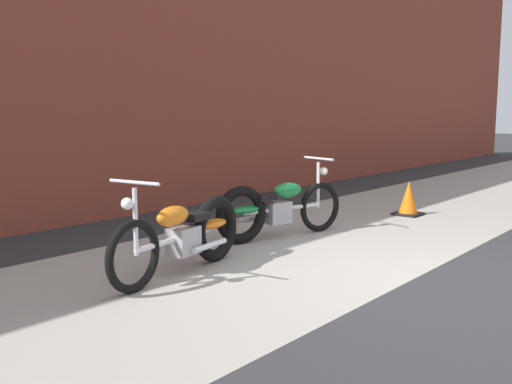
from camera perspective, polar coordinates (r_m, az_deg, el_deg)
name	(u,v)px	position (r m, az deg, el deg)	size (l,w,h in m)	color
ground_plane	(413,280)	(5.92, 15.34, -8.37)	(80.00, 80.00, 0.00)	#2D2D30
sidewalk_slab	(274,252)	(6.80, 1.76, -5.94)	(36.00, 3.50, 0.01)	#9E998E
brick_building_wall	(93,23)	(9.24, -15.91, 15.83)	(36.00, 0.50, 5.89)	brown
motorcycle_orange	(188,234)	(5.93, -6.74, -4.14)	(2.00, 0.61, 1.03)	black
motorcycle_green	(273,209)	(7.41, 1.68, -1.65)	(1.96, 0.77, 1.03)	black
traffic_cone	(409,200)	(9.44, 14.90, -0.74)	(0.40, 0.40, 0.55)	orange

